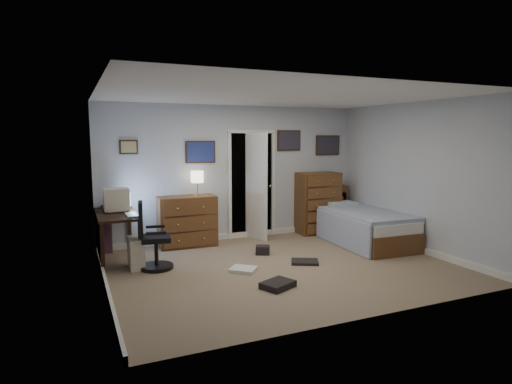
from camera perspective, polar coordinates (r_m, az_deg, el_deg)
floor at (r=6.48m, az=3.46°, el=-9.96°), size 5.00×4.00×0.02m
computer_desk at (r=7.00m, az=-18.79°, el=-4.09°), size 0.61×1.30×0.75m
crt_monitor at (r=7.10m, az=-18.11°, el=-0.97°), size 0.39×0.36×0.36m
keyboard at (r=6.65m, az=-16.28°, el=-2.95°), size 0.15×0.40×0.02m
pc_tower at (r=6.58m, az=-15.70°, el=-7.85°), size 0.21×0.42×0.45m
office_chair at (r=6.43m, az=-13.69°, el=-6.66°), size 0.55×0.55×1.00m
media_stack at (r=7.54m, az=-19.30°, el=-4.67°), size 0.17×0.17×0.80m
low_dresser at (r=7.66m, az=-9.19°, el=-3.84°), size 1.02×0.54×0.89m
table_lamp at (r=7.60m, az=-7.85°, el=1.91°), size 0.23×0.23×0.43m
doorway at (r=8.45m, az=-1.39°, el=1.13°), size 0.96×1.12×2.05m
tall_dresser at (r=8.65m, az=8.22°, el=-1.44°), size 0.86×0.54×1.22m
headboard_bookcase at (r=8.87m, az=8.92°, el=-2.01°), size 1.04×0.33×0.92m
bed at (r=8.00m, az=14.06°, el=-4.49°), size 1.15×2.04×0.65m
wall_posters at (r=8.22m, az=0.81°, el=6.15°), size 4.38×0.04×0.60m
floor_clutter at (r=6.26m, az=2.18°, el=-10.11°), size 1.50×1.87×0.14m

